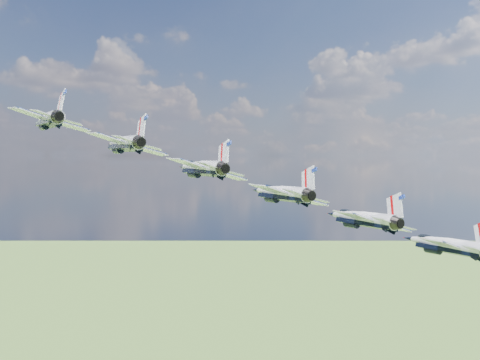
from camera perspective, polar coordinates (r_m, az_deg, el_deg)
jet_0 at (r=82.66m, az=-17.74°, el=5.50°), size 12.45×15.69×6.80m
jet_1 at (r=79.05m, az=-10.99°, el=3.44°), size 12.45×15.69×6.80m
jet_2 at (r=76.74m, az=-3.75°, el=1.18°), size 12.45×15.69×6.80m
jet_3 at (r=75.83m, az=3.79°, el=-1.20°), size 12.45×15.69×6.80m
jet_4 at (r=76.39m, az=11.38°, el=-3.56°), size 12.45×15.69×6.80m
jet_5 at (r=78.38m, az=18.76°, el=-5.80°), size 12.45×15.69×6.80m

